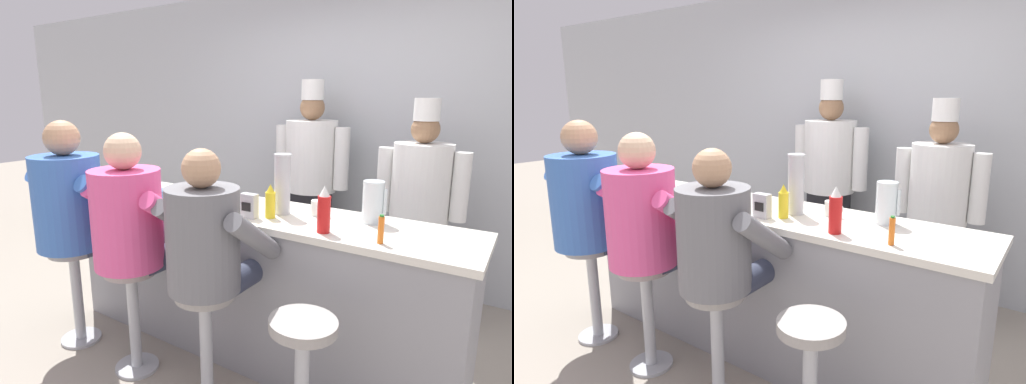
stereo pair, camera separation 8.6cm
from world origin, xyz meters
TOP-DOWN VIEW (x-y plane):
  - ground_plane at (0.00, 0.00)m, footprint 20.00×20.00m
  - wall_back at (0.00, 1.91)m, footprint 10.00×0.06m
  - diner_counter at (0.00, 0.30)m, footprint 2.73×0.60m
  - ketchup_bottle_red at (0.60, 0.11)m, footprint 0.07×0.07m
  - mustard_bottle_yellow at (0.22, 0.19)m, footprint 0.06×0.06m
  - hot_sauce_bottle_orange at (0.90, 0.10)m, footprint 0.03×0.03m
  - water_pitcher_clear at (0.75, 0.43)m, footprint 0.13×0.12m
  - breakfast_plate at (-0.47, 0.17)m, footprint 0.25×0.25m
  - cereal_bowl at (-0.73, 0.18)m, footprint 0.16×0.16m
  - coffee_mug_white at (0.43, 0.39)m, footprint 0.12×0.08m
  - cup_stack_steel at (0.23, 0.30)m, footprint 0.11×0.11m
  - napkin_dispenser_chrome at (0.12, 0.12)m, footprint 0.10×0.06m
  - diner_seated_blue at (-1.05, -0.26)m, footprint 0.66×0.65m
  - diner_seated_pink at (-0.47, -0.26)m, footprint 0.62×0.61m
  - diner_seated_grey at (0.12, -0.26)m, footprint 0.58×0.57m
  - empty_stool_round at (0.70, -0.29)m, footprint 0.32×0.32m
  - cook_in_whites_near at (-0.21, 1.57)m, footprint 0.71×0.46m
  - cook_in_whites_far at (0.79, 1.36)m, footprint 0.65×0.42m

SIDE VIEW (x-z plane):
  - ground_plane at x=0.00m, z-range 0.00..0.00m
  - empty_stool_round at x=0.70m, z-range 0.12..0.81m
  - diner_counter at x=0.00m, z-range 0.00..0.99m
  - cook_in_whites_far at x=0.79m, z-range 0.08..1.75m
  - diner_seated_grey at x=0.12m, z-range 0.20..1.64m
  - diner_seated_pink at x=-0.47m, z-range 0.20..1.69m
  - diner_seated_blue at x=-1.05m, z-range 0.20..1.73m
  - breakfast_plate at x=-0.47m, z-range 0.98..1.02m
  - cook_in_whites_near at x=-0.21m, z-range 0.09..1.92m
  - cereal_bowl at x=-0.73m, z-range 0.99..1.04m
  - coffee_mug_white at x=0.43m, z-range 0.99..1.08m
  - hot_sauce_bottle_orange at x=0.90m, z-range 0.98..1.13m
  - napkin_dispenser_chrome at x=0.12m, z-range 0.99..1.13m
  - mustard_bottle_yellow at x=0.22m, z-range 0.98..1.18m
  - ketchup_bottle_red at x=0.60m, z-range 0.98..1.23m
  - water_pitcher_clear at x=0.75m, z-range 0.99..1.22m
  - cup_stack_steel at x=0.23m, z-range 0.99..1.35m
  - wall_back at x=0.00m, z-range 0.00..2.70m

